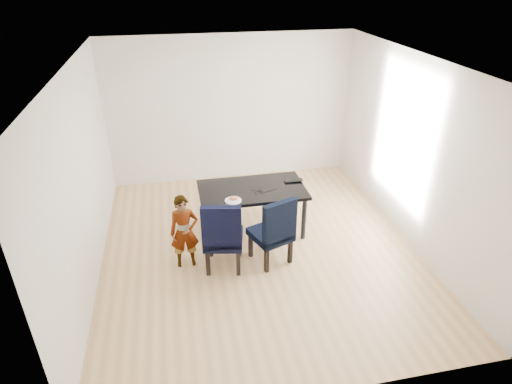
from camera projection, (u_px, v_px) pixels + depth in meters
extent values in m
cube|color=tan|center=(259.00, 249.00, 6.35)|extent=(4.50, 5.00, 0.01)
cube|color=white|center=(259.00, 62.00, 5.06)|extent=(4.50, 5.00, 0.01)
cube|color=silver|center=(231.00, 110.00, 7.87)|extent=(4.50, 0.01, 2.70)
cube|color=beige|center=(321.00, 291.00, 3.55)|extent=(4.50, 0.01, 2.70)
cube|color=white|center=(82.00, 181.00, 5.31)|extent=(0.01, 5.00, 2.70)
cube|color=white|center=(413.00, 153.00, 6.11)|extent=(0.01, 5.00, 2.70)
cube|color=black|center=(252.00, 210.00, 6.60)|extent=(1.60, 0.90, 0.75)
cube|color=black|center=(223.00, 233.00, 5.76)|extent=(0.61, 0.63, 1.07)
cube|color=black|center=(271.00, 229.00, 5.88)|extent=(0.65, 0.66, 1.04)
imported|color=orange|center=(184.00, 232.00, 5.78)|extent=(0.40, 0.27, 1.07)
cylinder|color=white|center=(233.00, 201.00, 6.09)|extent=(0.31, 0.31, 0.01)
ellipsoid|color=#B66D41|center=(234.00, 198.00, 6.08)|extent=(0.14, 0.07, 0.06)
imported|color=black|center=(293.00, 179.00, 6.67)|extent=(0.30, 0.20, 0.02)
torus|color=black|center=(259.00, 192.00, 6.31)|extent=(0.17, 0.17, 0.01)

